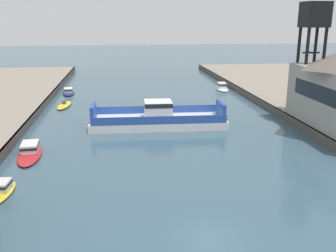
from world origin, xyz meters
TOP-DOWN VIEW (x-y plane):
  - ground_plane at (0.00, 0.00)m, footprint 400.00×400.00m
  - chain_ferry at (-0.47, 28.77)m, footprint 19.20×7.12m
  - moored_boat_near_left at (16.12, 55.52)m, footprint 2.83×6.89m
  - moored_boat_near_right at (-16.18, 8.95)m, footprint 2.14×5.25m
  - moored_boat_mid_left at (-15.99, 54.56)m, footprint 2.97×6.90m
  - moored_boat_mid_right at (-15.36, 43.04)m, footprint 2.59×6.69m
  - moored_boat_far_left at (-15.92, 18.85)m, footprint 3.20×8.11m
  - crane_tower at (21.15, 28.18)m, footprint 3.27×3.27m
  - bollard_right_far at (19.03, 17.96)m, footprint 0.32×0.32m

SIDE VIEW (x-z plane):
  - ground_plane at x=0.00m, z-range 0.00..0.00m
  - moored_boat_mid_right at x=-15.36m, z-range -0.24..0.73m
  - moored_boat_near_right at x=-16.18m, z-range -0.14..0.98m
  - moored_boat_mid_left at x=-15.99m, z-range -0.16..1.11m
  - moored_boat_far_left at x=-15.92m, z-range -0.17..1.14m
  - moored_boat_near_left at x=16.12m, z-range -0.17..1.28m
  - chain_ferry at x=-0.47m, z-range -0.70..2.90m
  - bollard_right_far at x=19.03m, z-range 1.29..2.00m
  - crane_tower at x=21.15m, z-range 5.71..21.39m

